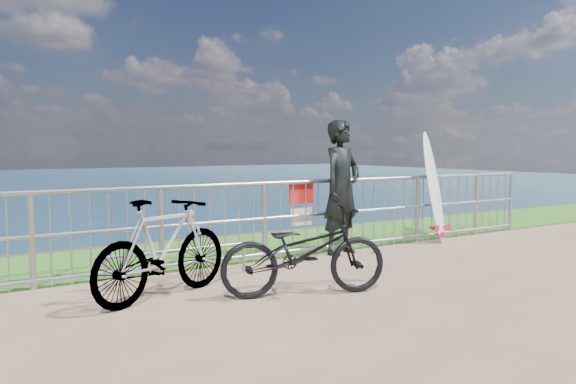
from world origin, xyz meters
TOP-DOWN VIEW (x-y plane):
  - grass_strip at (0.00, 2.70)m, footprint 120.00×120.00m
  - railing at (0.02, 1.60)m, footprint 10.06×0.10m
  - surfer at (0.76, 1.45)m, footprint 0.84×0.67m
  - surfboard at (2.72, 1.44)m, footprint 0.62×0.59m
  - bicycle_near at (-1.06, -0.23)m, footprint 1.93×1.18m
  - bicycle_far at (-2.39, 0.46)m, footprint 1.85×1.12m
  - bike_rack at (-1.96, 1.10)m, footprint 1.94×0.05m

SIDE VIEW (x-z plane):
  - grass_strip at x=0.00m, z-range 0.01..0.01m
  - bike_rack at x=-1.96m, z-range 0.13..0.54m
  - bicycle_near at x=-1.06m, z-range 0.00..0.96m
  - bicycle_far at x=-2.39m, z-range 0.00..1.08m
  - railing at x=0.02m, z-range 0.01..1.14m
  - surfboard at x=2.72m, z-range -0.07..1.81m
  - surfer at x=0.76m, z-range 0.00..2.01m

